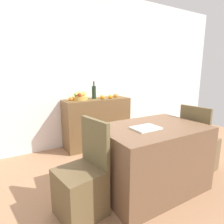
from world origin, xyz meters
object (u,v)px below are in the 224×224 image
at_px(dining_table, 151,157).
at_px(chair_by_corner, 198,151).
at_px(wine_bottle, 94,92).
at_px(fruit_bowl, 80,98).
at_px(chair_near_window, 81,188).
at_px(open_book, 146,128).
at_px(sideboard_console, 97,123).

bearing_deg(dining_table, chair_by_corner, -0.15).
height_order(wine_bottle, dining_table, wine_bottle).
relative_size(fruit_bowl, chair_near_window, 0.29).
height_order(open_book, chair_near_window, chair_near_window).
xyz_separation_m(wine_bottle, dining_table, (0.02, -1.48, -0.61)).
distance_m(open_book, chair_near_window, 0.86).
height_order(wine_bottle, chair_near_window, wine_bottle).
xyz_separation_m(sideboard_console, wine_bottle, (-0.05, 0.00, 0.55)).
bearing_deg(sideboard_console, chair_near_window, -120.74).
xyz_separation_m(dining_table, open_book, (-0.14, -0.04, 0.38)).
relative_size(dining_table, chair_by_corner, 1.30).
relative_size(wine_bottle, open_book, 1.10).
distance_m(dining_table, chair_by_corner, 0.85).
bearing_deg(wine_bottle, open_book, -94.35).
distance_m(fruit_bowl, wine_bottle, 0.28).
xyz_separation_m(dining_table, chair_by_corner, (0.85, -0.00, -0.10)).
bearing_deg(wine_bottle, sideboard_console, 0.00).
bearing_deg(open_book, dining_table, 16.78).
xyz_separation_m(fruit_bowl, open_book, (0.15, -1.52, -0.15)).
height_order(fruit_bowl, open_book, fruit_bowl).
distance_m(sideboard_console, fruit_bowl, 0.56).
distance_m(fruit_bowl, open_book, 1.53).
bearing_deg(chair_near_window, sideboard_console, 59.26).
bearing_deg(chair_by_corner, open_book, -177.61).
distance_m(fruit_bowl, chair_near_window, 1.70).
bearing_deg(fruit_bowl, open_book, -84.42).
distance_m(fruit_bowl, chair_by_corner, 1.96).
bearing_deg(sideboard_console, open_book, -96.18).
xyz_separation_m(sideboard_console, open_book, (-0.16, -1.52, 0.32)).
xyz_separation_m(open_book, chair_near_window, (-0.71, 0.05, -0.48)).
distance_m(sideboard_console, wine_bottle, 0.55).
relative_size(dining_table, open_book, 4.16).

